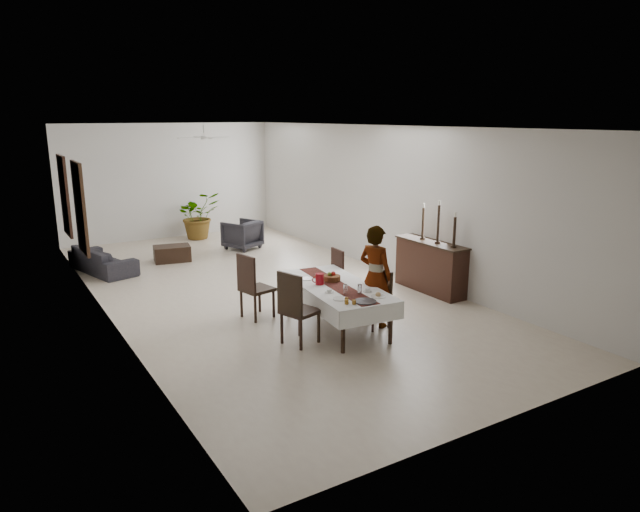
# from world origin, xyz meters

# --- Properties ---
(floor) EXTENTS (6.00, 12.00, 0.00)m
(floor) POSITION_xyz_m (0.00, 0.00, 0.00)
(floor) COLOR beige
(floor) RESTS_ON ground
(ceiling) EXTENTS (6.00, 12.00, 0.02)m
(ceiling) POSITION_xyz_m (0.00, 0.00, 3.20)
(ceiling) COLOR white
(ceiling) RESTS_ON wall_back
(wall_back) EXTENTS (6.00, 0.02, 3.20)m
(wall_back) POSITION_xyz_m (0.00, 6.00, 1.60)
(wall_back) COLOR silver
(wall_back) RESTS_ON floor
(wall_front) EXTENTS (6.00, 0.02, 3.20)m
(wall_front) POSITION_xyz_m (0.00, -6.00, 1.60)
(wall_front) COLOR silver
(wall_front) RESTS_ON floor
(wall_left) EXTENTS (0.02, 12.00, 3.20)m
(wall_left) POSITION_xyz_m (-3.00, 0.00, 1.60)
(wall_left) COLOR silver
(wall_left) RESTS_ON floor
(wall_right) EXTENTS (0.02, 12.00, 3.20)m
(wall_right) POSITION_xyz_m (3.00, 0.00, 1.60)
(wall_right) COLOR silver
(wall_right) RESTS_ON floor
(dining_table_top) EXTENTS (1.17, 2.31, 0.05)m
(dining_table_top) POSITION_xyz_m (0.15, -2.44, 0.67)
(dining_table_top) COLOR black
(dining_table_top) RESTS_ON table_leg_fl
(table_leg_fl) EXTENTS (0.07, 0.07, 0.65)m
(table_leg_fl) POSITION_xyz_m (-0.37, -3.44, 0.32)
(table_leg_fl) COLOR black
(table_leg_fl) RESTS_ON floor
(table_leg_fr) EXTENTS (0.07, 0.07, 0.65)m
(table_leg_fr) POSITION_xyz_m (0.44, -3.53, 0.32)
(table_leg_fr) COLOR black
(table_leg_fr) RESTS_ON floor
(table_leg_bl) EXTENTS (0.07, 0.07, 0.65)m
(table_leg_bl) POSITION_xyz_m (-0.14, -1.35, 0.32)
(table_leg_bl) COLOR black
(table_leg_bl) RESTS_ON floor
(table_leg_br) EXTENTS (0.07, 0.07, 0.65)m
(table_leg_br) POSITION_xyz_m (0.67, -1.43, 0.32)
(table_leg_br) COLOR black
(table_leg_br) RESTS_ON floor
(tablecloth_top) EXTENTS (1.35, 2.50, 0.01)m
(tablecloth_top) POSITION_xyz_m (0.15, -2.44, 0.70)
(tablecloth_top) COLOR white
(tablecloth_top) RESTS_ON dining_table_top
(tablecloth_drape_left) EXTENTS (0.27, 2.38, 0.28)m
(tablecloth_drape_left) POSITION_xyz_m (-0.39, -2.38, 0.57)
(tablecloth_drape_left) COLOR white
(tablecloth_drape_left) RESTS_ON dining_table_top
(tablecloth_drape_right) EXTENTS (0.27, 2.38, 0.28)m
(tablecloth_drape_right) POSITION_xyz_m (0.69, -2.50, 0.57)
(tablecloth_drape_right) COLOR silver
(tablecloth_drape_right) RESTS_ON dining_table_top
(tablecloth_drape_near) EXTENTS (1.09, 0.13, 0.28)m
(tablecloth_drape_near) POSITION_xyz_m (0.02, -3.62, 0.57)
(tablecloth_drape_near) COLOR white
(tablecloth_drape_near) RESTS_ON dining_table_top
(tablecloth_drape_far) EXTENTS (1.09, 0.13, 0.28)m
(tablecloth_drape_far) POSITION_xyz_m (0.28, -1.26, 0.57)
(tablecloth_drape_far) COLOR white
(tablecloth_drape_far) RESTS_ON dining_table_top
(table_runner) EXTENTS (0.58, 2.34, 0.00)m
(table_runner) POSITION_xyz_m (0.15, -2.44, 0.71)
(table_runner) COLOR maroon
(table_runner) RESTS_ON tablecloth_top
(red_pitcher) EXTENTS (0.15, 0.15, 0.19)m
(red_pitcher) POSITION_xyz_m (-0.07, -2.28, 0.80)
(red_pitcher) COLOR maroon
(red_pitcher) RESTS_ON tablecloth_top
(pitcher_handle) EXTENTS (0.11, 0.03, 0.11)m
(pitcher_handle) POSITION_xyz_m (-0.15, -2.27, 0.80)
(pitcher_handle) COLOR maroon
(pitcher_handle) RESTS_ON red_pitcher
(wine_glass_near) EXTENTS (0.06, 0.06, 0.16)m
(wine_glass_near) POSITION_xyz_m (0.19, -3.05, 0.78)
(wine_glass_near) COLOR silver
(wine_glass_near) RESTS_ON tablecloth_top
(wine_glass_mid) EXTENTS (0.06, 0.06, 0.16)m
(wine_glass_mid) POSITION_xyz_m (-0.00, -2.94, 0.78)
(wine_glass_mid) COLOR white
(wine_glass_mid) RESTS_ON tablecloth_top
(teacup_right) EXTENTS (0.08, 0.08, 0.06)m
(teacup_right) POSITION_xyz_m (0.36, -3.02, 0.73)
(teacup_right) COLOR white
(teacup_right) RESTS_ON saucer_right
(saucer_right) EXTENTS (0.14, 0.14, 0.01)m
(saucer_right) POSITION_xyz_m (0.36, -3.02, 0.71)
(saucer_right) COLOR silver
(saucer_right) RESTS_ON tablecloth_top
(teacup_left) EXTENTS (0.08, 0.08, 0.06)m
(teacup_left) POSITION_xyz_m (-0.17, -2.73, 0.73)
(teacup_left) COLOR white
(teacup_left) RESTS_ON saucer_left
(saucer_left) EXTENTS (0.14, 0.14, 0.01)m
(saucer_left) POSITION_xyz_m (-0.17, -2.73, 0.71)
(saucer_left) COLOR silver
(saucer_left) RESTS_ON tablecloth_top
(plate_near_right) EXTENTS (0.22, 0.22, 0.01)m
(plate_near_right) POSITION_xyz_m (0.36, -3.30, 0.71)
(plate_near_right) COLOR white
(plate_near_right) RESTS_ON tablecloth_top
(bread_near_right) EXTENTS (0.08, 0.08, 0.08)m
(bread_near_right) POSITION_xyz_m (0.36, -3.30, 0.74)
(bread_near_right) COLOR tan
(bread_near_right) RESTS_ON plate_near_right
(plate_near_left) EXTENTS (0.22, 0.22, 0.01)m
(plate_near_left) POSITION_xyz_m (-0.21, -3.10, 0.71)
(plate_near_left) COLOR white
(plate_near_left) RESTS_ON tablecloth_top
(plate_far_left) EXTENTS (0.22, 0.22, 0.01)m
(plate_far_left) POSITION_xyz_m (-0.09, -1.90, 0.71)
(plate_far_left) COLOR silver
(plate_far_left) RESTS_ON tablecloth_top
(serving_tray) EXTENTS (0.33, 0.33, 0.02)m
(serving_tray) POSITION_xyz_m (0.04, -3.41, 0.71)
(serving_tray) COLOR #414045
(serving_tray) RESTS_ON tablecloth_top
(jam_jar_a) EXTENTS (0.06, 0.06, 0.07)m
(jam_jar_a) POSITION_xyz_m (-0.17, -3.41, 0.74)
(jam_jar_a) COLOR brown
(jam_jar_a) RESTS_ON tablecloth_top
(jam_jar_b) EXTENTS (0.06, 0.06, 0.07)m
(jam_jar_b) POSITION_xyz_m (-0.25, -3.35, 0.74)
(jam_jar_b) COLOR #925D15
(jam_jar_b) RESTS_ON tablecloth_top
(jam_jar_c) EXTENTS (0.06, 0.06, 0.07)m
(jam_jar_c) POSITION_xyz_m (-0.20, -3.26, 0.74)
(jam_jar_c) COLOR brown
(jam_jar_c) RESTS_ON tablecloth_top
(fruit_basket) EXTENTS (0.28, 0.28, 0.09)m
(fruit_basket) POSITION_xyz_m (0.22, -2.21, 0.75)
(fruit_basket) COLOR brown
(fruit_basket) RESTS_ON tablecloth_top
(fruit_red) EXTENTS (0.08, 0.08, 0.08)m
(fruit_red) POSITION_xyz_m (0.25, -2.20, 0.82)
(fruit_red) COLOR #9B150F
(fruit_red) RESTS_ON fruit_basket
(fruit_green) EXTENTS (0.07, 0.07, 0.07)m
(fruit_green) POSITION_xyz_m (0.18, -2.18, 0.82)
(fruit_green) COLOR olive
(fruit_green) RESTS_ON fruit_basket
(chair_right_near_seat) EXTENTS (0.41, 0.41, 0.05)m
(chair_right_near_seat) POSITION_xyz_m (0.66, -2.83, 0.42)
(chair_right_near_seat) COLOR black
(chair_right_near_seat) RESTS_ON chair_right_near_leg_fl
(chair_right_near_leg_fl) EXTENTS (0.04, 0.04, 0.40)m
(chair_right_near_leg_fl) POSITION_xyz_m (0.83, -2.99, 0.20)
(chair_right_near_leg_fl) COLOR black
(chair_right_near_leg_fl) RESTS_ON floor
(chair_right_near_leg_fr) EXTENTS (0.04, 0.04, 0.40)m
(chair_right_near_leg_fr) POSITION_xyz_m (0.82, -2.66, 0.20)
(chair_right_near_leg_fr) COLOR black
(chair_right_near_leg_fr) RESTS_ON floor
(chair_right_near_leg_bl) EXTENTS (0.04, 0.04, 0.40)m
(chair_right_near_leg_bl) POSITION_xyz_m (0.50, -3.00, 0.20)
(chair_right_near_leg_bl) COLOR black
(chair_right_near_leg_bl) RESTS_ON floor
(chair_right_near_leg_br) EXTENTS (0.04, 0.04, 0.40)m
(chair_right_near_leg_br) POSITION_xyz_m (0.49, -2.67, 0.20)
(chair_right_near_leg_br) COLOR black
(chair_right_near_leg_br) RESTS_ON floor
(chair_right_near_back) EXTENTS (0.05, 0.40, 0.51)m
(chair_right_near_back) POSITION_xyz_m (0.84, -2.82, 0.70)
(chair_right_near_back) COLOR black
(chair_right_near_back) RESTS_ON chair_right_near_seat
(chair_right_far_seat) EXTENTS (0.46, 0.46, 0.05)m
(chair_right_far_seat) POSITION_xyz_m (0.64, -1.41, 0.45)
(chair_right_far_seat) COLOR black
(chair_right_far_seat) RESTS_ON chair_right_far_leg_fl
(chair_right_far_leg_fl) EXTENTS (0.05, 0.05, 0.42)m
(chair_right_far_leg_fl) POSITION_xyz_m (0.80, -1.60, 0.21)
(chair_right_far_leg_fl) COLOR black
(chair_right_far_leg_fl) RESTS_ON floor
(chair_right_far_leg_fr) EXTENTS (0.05, 0.05, 0.42)m
(chair_right_far_leg_fr) POSITION_xyz_m (0.83, -1.25, 0.21)
(chair_right_far_leg_fr) COLOR black
(chair_right_far_leg_fr) RESTS_ON floor
(chair_right_far_leg_bl) EXTENTS (0.05, 0.05, 0.42)m
(chair_right_far_leg_bl) POSITION_xyz_m (0.45, -1.58, 0.21)
(chair_right_far_leg_bl) COLOR black
(chair_right_far_leg_bl) RESTS_ON floor
(chair_right_far_leg_br) EXTENTS (0.05, 0.05, 0.42)m
(chair_right_far_leg_br) POSITION_xyz_m (0.48, -1.23, 0.21)
(chair_right_far_leg_br) COLOR black
(chair_right_far_leg_br) RESTS_ON floor
(chair_right_far_back) EXTENTS (0.07, 0.43, 0.55)m
(chair_right_far_back) POSITION_xyz_m (0.84, -1.43, 0.74)
(chair_right_far_back) COLOR black
(chair_right_far_back) RESTS_ON chair_right_far_seat
(chair_left_near_seat) EXTENTS (0.61, 0.61, 0.06)m
(chair_left_near_seat) POSITION_xyz_m (-0.72, -2.78, 0.51)
(chair_left_near_seat) COLOR black
(chair_left_near_seat) RESTS_ON chair_left_near_leg_fl
(chair_left_near_leg_fl) EXTENTS (0.06, 0.06, 0.48)m
(chair_left_near_leg_fl) POSITION_xyz_m (-0.97, -2.65, 0.24)
(chair_left_near_leg_fl) COLOR black
(chair_left_near_leg_fl) RESTS_ON floor
(chair_left_near_leg_fr) EXTENTS (0.06, 0.06, 0.48)m
(chair_left_near_leg_fr) POSITION_xyz_m (-0.85, -3.03, 0.24)
(chair_left_near_leg_fr) COLOR black
(chair_left_near_leg_fr) RESTS_ON floor
(chair_left_near_leg_bl) EXTENTS (0.06, 0.06, 0.48)m
(chair_left_near_leg_bl) POSITION_xyz_m (-0.59, -2.53, 0.24)
(chair_left_near_leg_bl) COLOR black
(chair_left_near_leg_bl) RESTS_ON floor
(chair_left_near_leg_br) EXTENTS (0.06, 0.06, 0.48)m
(chair_left_near_leg_br) POSITION_xyz_m (-0.47, -2.91, 0.24)
(chair_left_near_leg_br) COLOR black
(chair_left_near_leg_br) RESTS_ON floor
(chair_left_near_back) EXTENTS (0.19, 0.48, 0.62)m
(chair_left_near_back) POSITION_xyz_m (-0.93, -2.85, 0.84)
(chair_left_near_back) COLOR black
(chair_left_near_back) RESTS_ON chair_left_near_seat
(chair_left_far_seat) EXTENTS (0.57, 0.57, 0.05)m
(chair_left_far_seat) POSITION_xyz_m (-0.79, -1.39, 0.50)
(chair_left_far_seat) COLOR black
(chair_left_far_seat) RESTS_ON chair_left_far_leg_fl
(chair_left_far_leg_fl) EXTENTS (0.06, 0.06, 0.48)m
(chair_left_far_leg_fl) POSITION_xyz_m (-1.02, -1.24, 0.24)
(chair_left_far_leg_fl) COLOR black
(chair_left_far_leg_fl) RESTS_ON floor
(chair_left_far_leg_fr) EXTENTS (0.06, 0.06, 0.48)m
(chair_left_far_leg_fr) POSITION_xyz_m (-0.94, -1.63, 0.24)
(chair_left_far_leg_fr) COLOR black
(chair_left_far_leg_fr) RESTS_ON floor
(chair_left_far_leg_bl) EXTENTS (0.06, 0.06, 0.48)m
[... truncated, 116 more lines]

